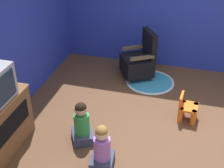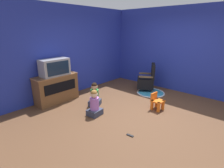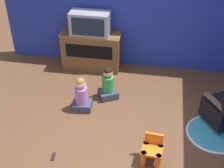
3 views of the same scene
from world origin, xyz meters
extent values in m
plane|color=brown|center=(0.00, 0.00, 0.00)|extent=(30.00, 30.00, 0.00)
cube|color=#23339E|center=(-0.37, 2.54, 1.37)|extent=(5.26, 0.12, 2.74)
cube|color=brown|center=(-1.09, 2.23, 0.40)|extent=(1.21, 0.46, 0.79)
cube|color=#90603A|center=(-1.09, 2.23, 0.78)|extent=(1.24, 0.47, 0.02)
cube|color=black|center=(-1.09, 2.00, 0.49)|extent=(0.97, 0.01, 0.29)
cube|color=#939399|center=(-1.09, 2.21, 1.03)|extent=(0.79, 0.38, 0.47)
cube|color=#142338|center=(-1.09, 2.02, 1.03)|extent=(0.65, 0.02, 0.36)
cylinder|color=brown|center=(1.54, 1.13, 0.05)|extent=(0.04, 0.04, 0.10)
cylinder|color=brown|center=(1.15, 0.89, 0.05)|extent=(0.04, 0.04, 0.10)
cylinder|color=brown|center=(1.39, 0.50, 0.05)|extent=(0.04, 0.04, 0.10)
cube|color=black|center=(1.47, 0.82, 0.27)|extent=(0.74, 0.74, 0.34)
cube|color=brown|center=(1.27, 0.69, 0.54)|extent=(0.30, 0.43, 0.05)
cylinder|color=orange|center=(0.26, -0.32, 0.13)|extent=(0.08, 0.08, 0.26)
cylinder|color=orange|center=(0.47, -0.34, 0.13)|extent=(0.08, 0.08, 0.26)
cylinder|color=orange|center=(0.28, -0.12, 0.13)|extent=(0.08, 0.08, 0.26)
cylinder|color=orange|center=(0.49, -0.14, 0.13)|extent=(0.08, 0.08, 0.26)
cube|color=orange|center=(0.38, -0.23, 0.24)|extent=(0.32, 0.31, 0.04)
cube|color=orange|center=(0.39, -0.11, 0.35)|extent=(0.27, 0.06, 0.18)
cylinder|color=teal|center=(1.35, 0.53, 0.01)|extent=(0.91, 0.91, 0.01)
torus|color=silver|center=(1.35, 0.53, 0.01)|extent=(0.92, 0.92, 0.04)
cube|color=#33384C|center=(-0.94, 0.78, 0.07)|extent=(0.36, 0.33, 0.15)
cylinder|color=#A566BF|center=(-0.94, 0.78, 0.30)|extent=(0.22, 0.22, 0.31)
sphere|color=beige|center=(-0.94, 0.78, 0.55)|extent=(0.18, 0.18, 0.18)
sphere|color=olive|center=(-0.94, 0.78, 0.58)|extent=(0.16, 0.16, 0.16)
cube|color=#33384C|center=(-0.54, 1.21, 0.07)|extent=(0.44, 0.42, 0.15)
cylinder|color=#2D8C3F|center=(-0.54, 1.21, 0.30)|extent=(0.22, 0.22, 0.32)
sphere|color=tan|center=(-0.54, 1.21, 0.55)|extent=(0.18, 0.18, 0.18)
sphere|color=black|center=(-0.54, 1.21, 0.58)|extent=(0.16, 0.16, 0.16)
cube|color=black|center=(-1.08, -0.41, 0.01)|extent=(0.06, 0.15, 0.02)
camera|label=1|loc=(-3.78, -0.13, 3.08)|focal=50.00mm
camera|label=2|loc=(-3.57, -2.15, 2.07)|focal=28.00mm
camera|label=3|loc=(0.36, -3.43, 3.58)|focal=50.00mm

